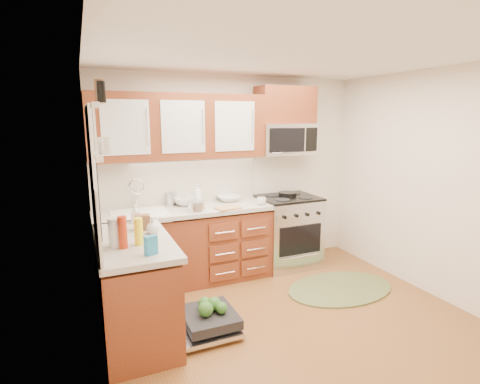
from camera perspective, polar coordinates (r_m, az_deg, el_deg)
name	(u,v)px	position (r m, az deg, el deg)	size (l,w,h in m)	color
floor	(301,328)	(3.85, 9.25, -19.78)	(3.50, 3.50, 0.00)	brown
ceiling	(311,53)	(3.35, 10.70, 20.05)	(3.50, 3.50, 0.00)	white
wall_back	(232,174)	(4.92, -1.27, 2.77)	(3.50, 0.04, 2.50)	white
wall_left	(96,222)	(2.85, -21.08, -4.32)	(0.04, 3.50, 2.50)	white
wall_right	(444,187)	(4.57, 28.63, 0.72)	(0.04, 3.50, 2.50)	white
base_cabinet_back	(186,248)	(4.62, -8.26, -8.49)	(2.05, 0.60, 0.85)	maroon
base_cabinet_left	(135,291)	(3.65, -15.68, -14.36)	(0.60, 1.25, 0.85)	maroon
countertop_back	(185,210)	(4.47, -8.40, -2.80)	(2.07, 0.64, 0.05)	#AFACA0
countertop_left	(133,241)	(3.48, -15.93, -7.26)	(0.64, 1.27, 0.05)	#AFACA0
backsplash_back	(178,181)	(4.69, -9.45, 1.70)	(2.05, 0.02, 0.57)	beige
backsplash_left	(95,211)	(3.37, -21.19, -2.69)	(0.02, 1.25, 0.57)	beige
upper_cabinets	(179,127)	(4.47, -9.22, 9.82)	(2.05, 0.35, 0.75)	maroon
cabinet_over_mw	(285,105)	(5.01, 6.88, 13.01)	(0.76, 0.35, 0.47)	maroon
range	(288,231)	(5.11, 7.26, -5.93)	(0.76, 0.64, 0.95)	silver
microwave	(285,139)	(4.99, 6.91, 8.01)	(0.76, 0.38, 0.40)	silver
sink	(140,224)	(4.38, -14.96, -4.72)	(0.62, 0.50, 0.26)	white
dishwasher	(205,322)	(3.72, -5.31, -19.14)	(0.70, 0.60, 0.20)	silver
window	(92,171)	(3.29, -21.59, 2.98)	(0.03, 1.05, 1.05)	white
window_blind	(92,130)	(3.26, -21.57, 8.75)	(0.02, 0.96, 0.40)	white
shelf_upper	(94,105)	(2.41, -21.35, 12.18)	(0.04, 0.40, 0.03)	white
shelf_lower	(98,156)	(2.42, -20.84, 5.08)	(0.04, 0.40, 0.03)	white
rug	(340,288)	(4.68, 15.03, -13.98)	(1.32, 0.86, 0.02)	#63683B
skillet	(288,194)	(5.05, 7.28, -0.29)	(0.24, 0.24, 0.05)	black
stock_pot	(196,206)	(4.30, -6.67, -2.16)	(0.20, 0.20, 0.12)	silver
cutting_board	(228,208)	(4.40, -1.84, -2.44)	(0.29, 0.18, 0.02)	#B17950
canister	(171,199)	(4.62, -10.51, -1.03)	(0.10, 0.10, 0.17)	silver
paper_towel_roll	(115,233)	(3.28, -18.50, -5.87)	(0.11, 0.11, 0.24)	white
mustard_bottle	(139,231)	(3.27, -15.20, -5.81)	(0.07, 0.07, 0.23)	yellow
red_bottle	(123,232)	(3.22, -17.45, -5.89)	(0.07, 0.07, 0.27)	#B02B0E
wooden_box	(142,222)	(3.70, -14.66, -4.49)	(0.14, 0.10, 0.14)	brown
blue_carton	(151,245)	(3.03, -13.42, -7.89)	(0.09, 0.06, 0.15)	teal
bowl_a	(228,198)	(4.79, -1.77, -0.98)	(0.29, 0.29, 0.07)	#999999
bowl_b	(186,201)	(4.62, -8.16, -1.41)	(0.30, 0.30, 0.10)	#999999
cup	(261,201)	(4.60, 3.28, -1.40)	(0.12, 0.12, 0.09)	#999999
soap_bottle_a	(197,195)	(4.51, -6.50, -0.51)	(0.11, 0.11, 0.28)	#999999
soap_bottle_b	(135,214)	(3.96, -15.68, -3.24)	(0.08, 0.08, 0.18)	#999999
soap_bottle_c	(153,226)	(3.55, -13.15, -5.03)	(0.12, 0.12, 0.15)	#999999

